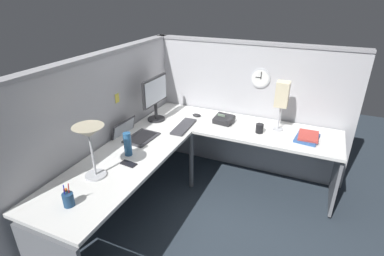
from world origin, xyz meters
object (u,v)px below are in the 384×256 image
(pen_cup, at_px, (68,199))
(thermos_flask, at_px, (128,144))
(keyboard, at_px, (184,127))
(office_phone, at_px, (224,120))
(book_stack, at_px, (307,137))
(desk_lamp_paper, at_px, (282,96))
(coffee_mug, at_px, (260,128))
(laptop, at_px, (134,134))
(desk_lamp_dome, at_px, (89,136))
(monitor, at_px, (155,96))
(cell_phone, at_px, (129,164))
(computer_mouse, at_px, (197,115))
(wall_clock, at_px, (260,78))

(pen_cup, bearing_deg, thermos_flask, 1.82)
(keyboard, bearing_deg, office_phone, -53.56)
(office_phone, height_order, book_stack, office_phone)
(keyboard, xyz_separation_m, desk_lamp_paper, (0.36, -0.95, 0.37))
(thermos_flask, xyz_separation_m, coffee_mug, (0.94, -0.99, -0.06))
(laptop, height_order, book_stack, laptop)
(pen_cup, bearing_deg, laptop, 9.84)
(desk_lamp_paper, xyz_separation_m, coffee_mug, (-0.15, 0.17, -0.34))
(coffee_mug, bearing_deg, desk_lamp_dome, 141.98)
(thermos_flask, bearing_deg, office_phone, -29.31)
(monitor, bearing_deg, cell_phone, -164.53)
(thermos_flask, relative_size, coffee_mug, 2.29)
(monitor, xyz_separation_m, desk_lamp_dome, (-1.19, -0.12, 0.07))
(computer_mouse, bearing_deg, keyboard, 178.40)
(pen_cup, distance_m, desk_lamp_paper, 2.19)
(thermos_flask, bearing_deg, desk_lamp_paper, -46.74)
(monitor, bearing_deg, desk_lamp_dome, -174.34)
(cell_phone, distance_m, wall_clock, 1.75)
(coffee_mug, relative_size, wall_clock, 0.44)
(computer_mouse, relative_size, coffee_mug, 1.08)
(pen_cup, bearing_deg, book_stack, -39.71)
(book_stack, height_order, wall_clock, wall_clock)
(thermos_flask, bearing_deg, pen_cup, -178.18)
(keyboard, bearing_deg, cell_phone, 169.37)
(monitor, bearing_deg, wall_clock, -61.32)
(desk_lamp_dome, bearing_deg, keyboard, -13.06)
(pen_cup, bearing_deg, office_phone, -17.26)
(computer_mouse, height_order, book_stack, book_stack)
(keyboard, relative_size, desk_lamp_paper, 0.81)
(office_phone, bearing_deg, wall_clock, -41.31)
(coffee_mug, height_order, wall_clock, wall_clock)
(pen_cup, distance_m, office_phone, 1.87)
(coffee_mug, bearing_deg, monitor, 97.07)
(pen_cup, xyz_separation_m, coffee_mug, (1.69, -0.97, -0.00))
(pen_cup, distance_m, book_stack, 2.26)
(desk_lamp_paper, distance_m, coffee_mug, 0.40)
(cell_phone, xyz_separation_m, wall_clock, (1.50, -0.78, 0.46))
(monitor, bearing_deg, coffee_mug, -82.93)
(monitor, xyz_separation_m, coffee_mug, (0.14, -1.16, -0.25))
(coffee_mug, bearing_deg, keyboard, 104.91)
(laptop, height_order, coffee_mug, laptop)
(cell_phone, xyz_separation_m, desk_lamp_paper, (1.23, -1.07, 0.38))
(coffee_mug, bearing_deg, cell_phone, 140.09)
(keyboard, height_order, cell_phone, keyboard)
(desk_lamp_paper, bearing_deg, computer_mouse, 91.26)
(keyboard, bearing_deg, book_stack, -81.27)
(cell_phone, xyz_separation_m, office_phone, (1.16, -0.48, 0.03))
(computer_mouse, xyz_separation_m, wall_clock, (0.29, -0.65, 0.45))
(pen_cup, xyz_separation_m, cell_phone, (0.62, -0.07, -0.05))
(laptop, xyz_separation_m, thermos_flask, (-0.33, -0.16, 0.09))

